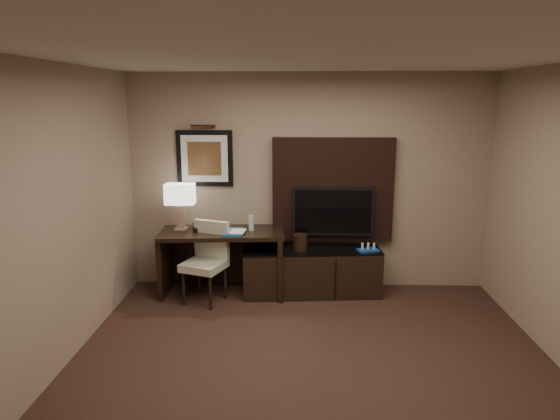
{
  "coord_description": "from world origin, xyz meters",
  "views": [
    {
      "loc": [
        -0.14,
        -3.7,
        2.39
      ],
      "look_at": [
        -0.34,
        1.8,
        1.15
      ],
      "focal_mm": 32.0,
      "sensor_mm": 36.0,
      "label": 1
    }
  ],
  "objects_px": {
    "ice_bucket": "(300,242)",
    "minibar_tray": "(368,247)",
    "tv": "(333,211)",
    "desk": "(223,262)",
    "credenza": "(312,272)",
    "water_bottle": "(251,223)",
    "table_lamp": "(181,208)",
    "desk_phone": "(200,227)",
    "desk_chair": "(204,265)"
  },
  "relations": [
    {
      "from": "desk_chair",
      "to": "minibar_tray",
      "type": "relative_size",
      "value": 3.76
    },
    {
      "from": "credenza",
      "to": "desk_phone",
      "type": "distance_m",
      "value": 1.48
    },
    {
      "from": "table_lamp",
      "to": "ice_bucket",
      "type": "xyz_separation_m",
      "value": [
        1.47,
        -0.09,
        -0.4
      ]
    },
    {
      "from": "table_lamp",
      "to": "water_bottle",
      "type": "bearing_deg",
      "value": -1.56
    },
    {
      "from": "tv",
      "to": "desk",
      "type": "bearing_deg",
      "value": -171.86
    },
    {
      "from": "desk",
      "to": "desk_chair",
      "type": "xyz_separation_m",
      "value": [
        -0.18,
        -0.28,
        0.07
      ]
    },
    {
      "from": "tv",
      "to": "desk_chair",
      "type": "relative_size",
      "value": 1.07
    },
    {
      "from": "desk_chair",
      "to": "ice_bucket",
      "type": "relative_size",
      "value": 4.73
    },
    {
      "from": "ice_bucket",
      "to": "minibar_tray",
      "type": "bearing_deg",
      "value": -0.22
    },
    {
      "from": "desk",
      "to": "credenza",
      "type": "xyz_separation_m",
      "value": [
        1.1,
        0.0,
        -0.11
      ]
    },
    {
      "from": "tv",
      "to": "desk_phone",
      "type": "relative_size",
      "value": 5.39
    },
    {
      "from": "tv",
      "to": "ice_bucket",
      "type": "xyz_separation_m",
      "value": [
        -0.4,
        -0.22,
        -0.34
      ]
    },
    {
      "from": "tv",
      "to": "minibar_tray",
      "type": "distance_m",
      "value": 0.62
    },
    {
      "from": "desk",
      "to": "minibar_tray",
      "type": "bearing_deg",
      "value": -4.84
    },
    {
      "from": "ice_bucket",
      "to": "minibar_tray",
      "type": "relative_size",
      "value": 0.79
    },
    {
      "from": "credenza",
      "to": "ice_bucket",
      "type": "xyz_separation_m",
      "value": [
        -0.15,
        -0.03,
        0.39
      ]
    },
    {
      "from": "table_lamp",
      "to": "ice_bucket",
      "type": "relative_size",
      "value": 2.77
    },
    {
      "from": "table_lamp",
      "to": "desk_phone",
      "type": "relative_size",
      "value": 2.95
    },
    {
      "from": "desk_phone",
      "to": "water_bottle",
      "type": "xyz_separation_m",
      "value": [
        0.62,
        0.02,
        0.05
      ]
    },
    {
      "from": "tv",
      "to": "desk_phone",
      "type": "xyz_separation_m",
      "value": [
        -1.62,
        -0.18,
        -0.17
      ]
    },
    {
      "from": "desk",
      "to": "tv",
      "type": "height_order",
      "value": "tv"
    },
    {
      "from": "credenza",
      "to": "tv",
      "type": "xyz_separation_m",
      "value": [
        0.26,
        0.19,
        0.73
      ]
    },
    {
      "from": "desk_chair",
      "to": "table_lamp",
      "type": "xyz_separation_m",
      "value": [
        -0.33,
        0.35,
        0.61
      ]
    },
    {
      "from": "desk",
      "to": "water_bottle",
      "type": "xyz_separation_m",
      "value": [
        0.35,
        0.04,
        0.5
      ]
    },
    {
      "from": "tv",
      "to": "water_bottle",
      "type": "height_order",
      "value": "tv"
    },
    {
      "from": "table_lamp",
      "to": "ice_bucket",
      "type": "distance_m",
      "value": 1.52
    },
    {
      "from": "tv",
      "to": "table_lamp",
      "type": "bearing_deg",
      "value": -176.04
    },
    {
      "from": "tv",
      "to": "water_bottle",
      "type": "distance_m",
      "value": 1.02
    },
    {
      "from": "tv",
      "to": "ice_bucket",
      "type": "relative_size",
      "value": 5.07
    },
    {
      "from": "credenza",
      "to": "ice_bucket",
      "type": "height_order",
      "value": "ice_bucket"
    },
    {
      "from": "desk",
      "to": "water_bottle",
      "type": "height_order",
      "value": "water_bottle"
    },
    {
      "from": "credenza",
      "to": "desk_phone",
      "type": "xyz_separation_m",
      "value": [
        -1.37,
        0.01,
        0.56
      ]
    },
    {
      "from": "desk",
      "to": "credenza",
      "type": "height_order",
      "value": "desk"
    },
    {
      "from": "minibar_tray",
      "to": "desk_chair",
      "type": "bearing_deg",
      "value": -172.49
    },
    {
      "from": "desk",
      "to": "table_lamp",
      "type": "height_order",
      "value": "table_lamp"
    },
    {
      "from": "minibar_tray",
      "to": "ice_bucket",
      "type": "bearing_deg",
      "value": 179.78
    },
    {
      "from": "ice_bucket",
      "to": "minibar_tray",
      "type": "height_order",
      "value": "ice_bucket"
    },
    {
      "from": "credenza",
      "to": "table_lamp",
      "type": "relative_size",
      "value": 3.07
    },
    {
      "from": "desk_chair",
      "to": "tv",
      "type": "bearing_deg",
      "value": 37.44
    },
    {
      "from": "credenza",
      "to": "water_bottle",
      "type": "bearing_deg",
      "value": 172.35
    },
    {
      "from": "tv",
      "to": "ice_bucket",
      "type": "distance_m",
      "value": 0.57
    },
    {
      "from": "credenza",
      "to": "desk_chair",
      "type": "distance_m",
      "value": 1.32
    },
    {
      "from": "credenza",
      "to": "water_bottle",
      "type": "height_order",
      "value": "water_bottle"
    },
    {
      "from": "desk",
      "to": "ice_bucket",
      "type": "bearing_deg",
      "value": -5.39
    },
    {
      "from": "tv",
      "to": "table_lamp",
      "type": "height_order",
      "value": "table_lamp"
    },
    {
      "from": "desk_phone",
      "to": "desk",
      "type": "bearing_deg",
      "value": -16.97
    },
    {
      "from": "desk",
      "to": "tv",
      "type": "xyz_separation_m",
      "value": [
        1.35,
        0.19,
        0.62
      ]
    },
    {
      "from": "desk",
      "to": "credenza",
      "type": "distance_m",
      "value": 1.1
    },
    {
      "from": "table_lamp",
      "to": "minibar_tray",
      "type": "xyz_separation_m",
      "value": [
        2.29,
        -0.09,
        -0.45
      ]
    },
    {
      "from": "minibar_tray",
      "to": "water_bottle",
      "type": "bearing_deg",
      "value": 177.3
    }
  ]
}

